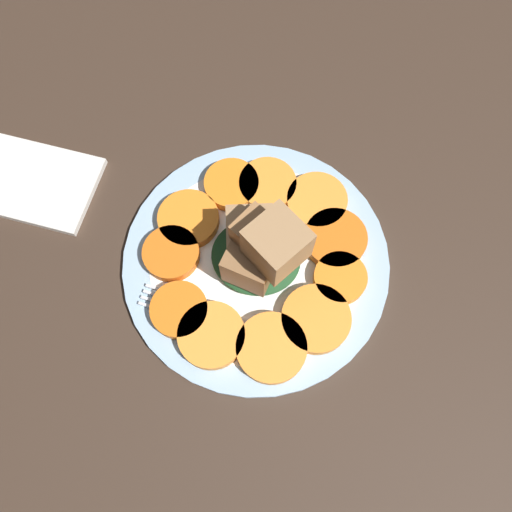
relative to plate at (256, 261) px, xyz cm
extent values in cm
cube|color=#38281E|center=(0.00, 0.00, -1.52)|extent=(120.00, 120.00, 2.00)
cylinder|color=#99B7D1|center=(0.00, 0.00, -0.02)|extent=(28.76, 28.76, 1.00)
cylinder|color=white|center=(0.00, 0.00, 0.03)|extent=(23.01, 23.01, 1.00)
cylinder|color=orange|center=(-2.14, -9.24, 1.28)|extent=(6.81, 6.81, 1.39)
cylinder|color=orange|center=(3.98, -8.90, 1.28)|extent=(7.10, 7.10, 1.39)
cylinder|color=orange|center=(7.61, -4.89, 1.28)|extent=(7.10, 7.10, 1.39)
cylinder|color=orange|center=(9.09, 0.21, 1.28)|extent=(5.57, 5.57, 1.39)
cylinder|color=orange|center=(7.69, 4.21, 1.28)|extent=(6.79, 6.79, 1.39)
cylinder|color=orange|center=(4.78, 8.10, 1.28)|extent=(6.70, 6.70, 1.39)
cylinder|color=orange|center=(-0.99, 8.66, 1.28)|extent=(6.44, 6.44, 1.39)
cylinder|color=orange|center=(-4.90, 7.62, 1.28)|extent=(6.13, 6.13, 1.39)
cylinder|color=orange|center=(-8.25, 2.33, 1.28)|extent=(6.67, 6.67, 1.39)
cylinder|color=orange|center=(-8.81, -1.96, 1.28)|extent=(6.03, 6.03, 1.39)
cylinder|color=orange|center=(-6.07, -7.60, 1.28)|extent=(5.90, 5.90, 1.39)
ellipsoid|color=#1E4723|center=(0.00, 0.00, 1.38)|extent=(9.56, 8.61, 1.61)
cube|color=brown|center=(-0.10, -1.70, 4.52)|extent=(5.33, 5.33, 4.67)
cube|color=#9E754C|center=(-0.87, 1.01, 4.52)|extent=(5.84, 5.84, 4.66)
cube|color=olive|center=(0.12, -0.01, 7.65)|extent=(4.93, 4.93, 3.64)
cube|color=#9E754C|center=(2.25, -1.15, 9.33)|extent=(6.58, 6.58, 4.76)
cube|color=silver|center=(2.19, -7.42, 0.78)|extent=(12.48, 1.61, 0.40)
cube|color=silver|center=(-4.78, -7.13, 0.78)|extent=(1.60, 2.37, 0.40)
cube|color=silver|center=(-8.02, -8.00, 0.78)|extent=(4.91, 0.51, 0.40)
cube|color=silver|center=(-7.99, -7.33, 0.78)|extent=(4.91, 0.51, 0.40)
cube|color=silver|center=(-7.97, -6.67, 0.78)|extent=(4.91, 0.51, 0.40)
cube|color=silver|center=(-7.94, -6.00, 0.78)|extent=(4.91, 0.51, 0.40)
cube|color=silver|center=(-28.45, 2.67, -0.12)|extent=(16.44, 9.87, 0.80)
camera|label=1|loc=(4.72, -17.53, 50.96)|focal=35.00mm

